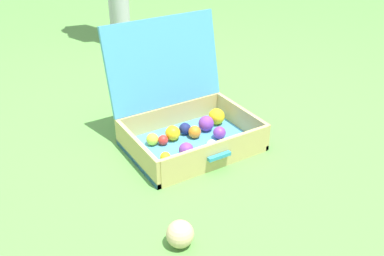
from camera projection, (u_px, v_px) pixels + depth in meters
ground_plane at (185, 149)px, 2.03m from camera, size 16.00×16.00×0.00m
open_suitcase at (185, 119)px, 2.04m from camera, size 0.58×0.55×0.55m
stray_ball_on_grass at (180, 234)px, 1.47m from camera, size 0.10×0.10×0.10m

